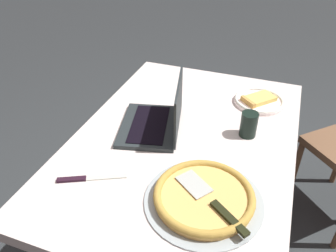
{
  "coord_description": "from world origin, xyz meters",
  "views": [
    {
      "loc": [
        -1.04,
        -0.31,
        1.56
      ],
      "look_at": [
        -0.07,
        0.04,
        0.84
      ],
      "focal_mm": 35.78,
      "sensor_mm": 36.0,
      "label": 1
    }
  ],
  "objects_px": {
    "pizza_plate": "(259,101)",
    "drink_cup": "(249,124)",
    "laptop": "(158,120)",
    "pizza_tray": "(204,197)",
    "dining_table": "(184,151)",
    "table_knife": "(85,179)"
  },
  "relations": [
    {
      "from": "laptop",
      "to": "pizza_tray",
      "type": "height_order",
      "value": "laptop"
    },
    {
      "from": "drink_cup",
      "to": "laptop",
      "type": "bearing_deg",
      "value": 102.72
    },
    {
      "from": "pizza_plate",
      "to": "drink_cup",
      "type": "bearing_deg",
      "value": 177.82
    },
    {
      "from": "pizza_plate",
      "to": "table_knife",
      "type": "height_order",
      "value": "pizza_plate"
    },
    {
      "from": "dining_table",
      "to": "laptop",
      "type": "height_order",
      "value": "laptop"
    },
    {
      "from": "laptop",
      "to": "table_knife",
      "type": "bearing_deg",
      "value": 160.96
    },
    {
      "from": "table_knife",
      "to": "drink_cup",
      "type": "bearing_deg",
      "value": -47.1
    },
    {
      "from": "pizza_plate",
      "to": "drink_cup",
      "type": "xyz_separation_m",
      "value": [
        -0.27,
        0.01,
        0.04
      ]
    },
    {
      "from": "laptop",
      "to": "table_knife",
      "type": "xyz_separation_m",
      "value": [
        -0.37,
        0.13,
        -0.04
      ]
    },
    {
      "from": "laptop",
      "to": "drink_cup",
      "type": "distance_m",
      "value": 0.37
    },
    {
      "from": "laptop",
      "to": "pizza_plate",
      "type": "distance_m",
      "value": 0.51
    },
    {
      "from": "dining_table",
      "to": "laptop",
      "type": "bearing_deg",
      "value": 78.38
    },
    {
      "from": "dining_table",
      "to": "pizza_tray",
      "type": "distance_m",
      "value": 0.35
    },
    {
      "from": "drink_cup",
      "to": "pizza_tray",
      "type": "bearing_deg",
      "value": 169.72
    },
    {
      "from": "dining_table",
      "to": "pizza_tray",
      "type": "relative_size",
      "value": 3.25
    },
    {
      "from": "pizza_plate",
      "to": "table_knife",
      "type": "bearing_deg",
      "value": 145.47
    },
    {
      "from": "pizza_plate",
      "to": "dining_table",
      "type": "bearing_deg",
      "value": 146.83
    },
    {
      "from": "table_knife",
      "to": "drink_cup",
      "type": "xyz_separation_m",
      "value": [
        0.45,
        -0.49,
        0.05
      ]
    },
    {
      "from": "laptop",
      "to": "dining_table",
      "type": "bearing_deg",
      "value": -101.62
    },
    {
      "from": "pizza_plate",
      "to": "drink_cup",
      "type": "relative_size",
      "value": 2.23
    },
    {
      "from": "table_knife",
      "to": "drink_cup",
      "type": "height_order",
      "value": "drink_cup"
    },
    {
      "from": "dining_table",
      "to": "table_knife",
      "type": "xyz_separation_m",
      "value": [
        -0.35,
        0.25,
        0.07
      ]
    }
  ]
}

